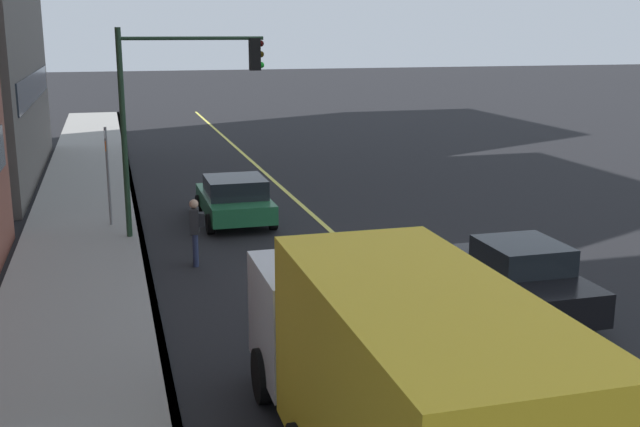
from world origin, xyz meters
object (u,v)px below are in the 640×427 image
Objects in this scene: car_black at (520,277)px; car_green at (235,199)px; pedestrian_with_backpack at (195,227)px; street_sign_post at (108,170)px; truck_yellow at (393,379)px; traffic_light_mast at (177,96)px.

car_black is 10.63m from car_green.
pedestrian_with_backpack is at bearing 158.73° from car_green.
car_black is 1.33× the size of street_sign_post.
truck_yellow is 1.27× the size of traffic_light_mast.
street_sign_post reaches higher than pedestrian_with_backpack.
car_black is 12.77m from street_sign_post.
street_sign_post is (-0.03, 3.80, 1.09)m from car_green.
car_black is 2.38× the size of pedestrian_with_backpack.
truck_yellow is 2.43× the size of street_sign_post.
car_green is at bearing -49.17° from traffic_light_mast.
truck_yellow is at bearing 178.35° from car_green.
car_black is at bearing -41.74° from truck_yellow.
car_green is 0.55× the size of truck_yellow.
car_black is 0.98× the size of car_green.
traffic_light_mast is at bearing 38.46° from car_black.
car_black is 10.79m from traffic_light_mast.
pedestrian_with_backpack is 4.91m from street_sign_post.
pedestrian_with_backpack is (-4.40, 1.71, 0.29)m from car_green.
pedestrian_with_backpack is at bearing -178.37° from traffic_light_mast.
truck_yellow is 4.36× the size of pedestrian_with_backpack.
street_sign_post is (4.37, 2.09, 0.81)m from pedestrian_with_backpack.
truck_yellow is 13.96m from traffic_light_mast.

